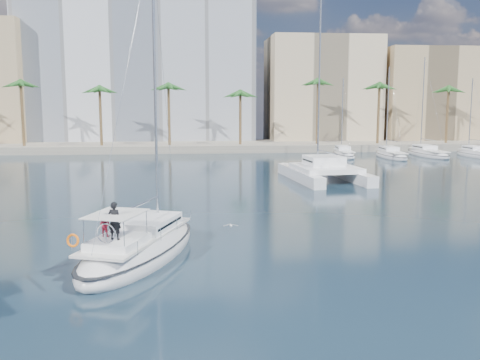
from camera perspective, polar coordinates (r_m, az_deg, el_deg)
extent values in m
plane|color=black|center=(31.73, 0.01, -6.44)|extent=(160.00, 160.00, 0.00)
cube|color=gray|center=(91.90, -3.57, 3.61)|extent=(120.00, 14.00, 1.20)
cube|color=silver|center=(104.12, -10.60, 11.42)|extent=(42.00, 16.00, 28.00)
cube|color=#C3AE8C|center=(103.60, 8.64, 9.27)|extent=(20.00, 14.00, 20.00)
cube|color=tan|center=(108.29, 19.32, 8.32)|extent=(18.00, 12.00, 18.00)
cylinder|color=brown|center=(87.65, -3.51, 6.43)|extent=(0.44, 0.44, 10.50)
sphere|color=#225620|center=(87.63, -3.54, 9.87)|extent=(3.60, 3.60, 3.60)
cylinder|color=brown|center=(95.04, 17.57, 6.21)|extent=(0.44, 0.44, 10.50)
sphere|color=#225620|center=(95.03, 17.71, 9.37)|extent=(3.60, 3.60, 3.60)
ellipsoid|color=silver|center=(28.61, -10.60, -7.49)|extent=(7.33, 12.21, 2.42)
ellipsoid|color=black|center=(28.52, -10.61, -6.83)|extent=(7.40, 12.32, 0.18)
cube|color=silver|center=(28.18, -10.83, -5.82)|extent=(5.36, 9.11, 0.12)
cube|color=white|center=(29.29, -9.76, -4.53)|extent=(3.61, 4.41, 0.60)
cube|color=black|center=(29.28, -9.76, -4.49)|extent=(3.48, 4.00, 0.14)
cylinder|color=#B7BABF|center=(29.82, -9.06, 9.90)|extent=(0.15, 0.15, 15.26)
cylinder|color=#B7BABF|center=(28.14, -10.64, -2.58)|extent=(1.65, 4.47, 0.11)
cube|color=white|center=(26.17, -12.90, -6.43)|extent=(3.04, 3.47, 0.36)
cube|color=silver|center=(25.77, -13.11, -3.54)|extent=(3.04, 3.47, 0.04)
torus|color=silver|center=(25.05, -14.10, -5.56)|extent=(0.92, 0.37, 0.96)
torus|color=#E5600C|center=(25.44, -17.40, -6.18)|extent=(0.66, 0.39, 0.64)
imported|color=black|center=(25.66, -13.24, -4.25)|extent=(0.77, 0.63, 1.81)
imported|color=maroon|center=(26.47, -14.23, -4.66)|extent=(0.66, 0.59, 1.13)
cube|color=silver|center=(56.02, 6.36, 0.53)|extent=(2.45, 12.96, 1.10)
cube|color=silver|center=(57.79, 11.34, 0.65)|extent=(2.45, 12.96, 1.10)
cube|color=white|center=(56.16, 9.13, 1.26)|extent=(6.52, 7.63, 0.50)
cube|color=white|center=(56.68, 8.92, 2.04)|extent=(3.91, 4.20, 1.00)
cube|color=black|center=(56.67, 8.92, 2.10)|extent=(3.88, 3.69, 0.18)
cylinder|color=#B7BABF|center=(58.21, 8.45, 10.21)|extent=(0.18, 0.18, 17.21)
ellipsoid|color=silver|center=(33.83, -0.99, -4.88)|extent=(0.19, 0.37, 0.17)
sphere|color=silver|center=(34.00, -1.01, -4.78)|extent=(0.10, 0.10, 0.10)
cube|color=gray|center=(33.81, -1.43, -4.84)|extent=(0.42, 0.15, 0.10)
cube|color=gray|center=(33.85, -0.55, -4.82)|extent=(0.42, 0.15, 0.10)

